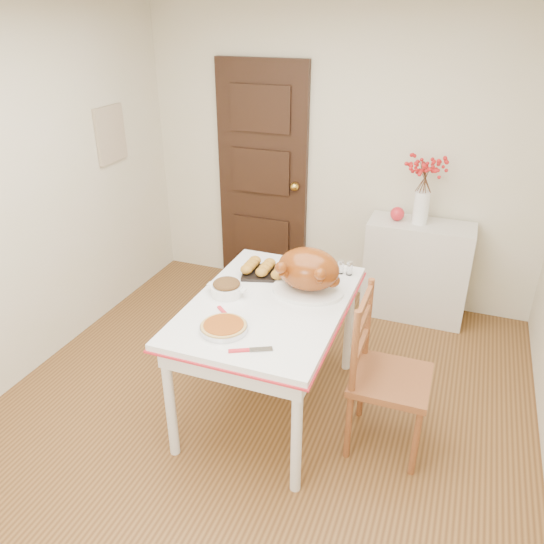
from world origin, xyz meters
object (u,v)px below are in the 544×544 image
at_px(sideboard, 416,270).
at_px(kitchen_table, 269,356).
at_px(chair_oak, 391,376).
at_px(pumpkin_pie, 224,326).
at_px(turkey_platter, 308,271).

bearing_deg(sideboard, kitchen_table, -115.02).
xyz_separation_m(sideboard, kitchen_table, (-0.74, -1.58, -0.02)).
bearing_deg(chair_oak, pumpkin_pie, 109.24).
xyz_separation_m(sideboard, pumpkin_pie, (-0.86, -1.97, 0.42)).
distance_m(sideboard, pumpkin_pie, 2.19).
height_order(chair_oak, pumpkin_pie, chair_oak).
distance_m(sideboard, kitchen_table, 1.74).
height_order(kitchen_table, turkey_platter, turkey_platter).
height_order(chair_oak, turkey_platter, turkey_platter).
bearing_deg(kitchen_table, turkey_platter, 47.90).
bearing_deg(turkey_platter, sideboard, 52.56).
distance_m(sideboard, chair_oak, 1.64).
relative_size(chair_oak, pumpkin_pie, 3.80).
relative_size(turkey_platter, pumpkin_pie, 1.72).
xyz_separation_m(kitchen_table, turkey_platter, (0.18, 0.20, 0.55)).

